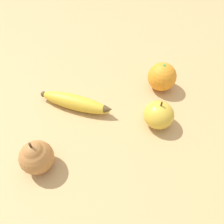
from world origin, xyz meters
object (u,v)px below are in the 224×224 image
at_px(apple, 159,115).
at_px(pear, 36,156).
at_px(banana, 76,103).
at_px(orange, 162,77).

bearing_deg(apple, pear, 5.72).
relative_size(banana, orange, 2.28).
bearing_deg(pear, banana, -127.48).
height_order(pear, apple, pear).
bearing_deg(pear, apple, -174.28).
distance_m(orange, pear, 0.41).
relative_size(banana, pear, 2.04).
height_order(orange, apple, orange).
distance_m(orange, apple, 0.14).
bearing_deg(orange, apple, 61.20).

